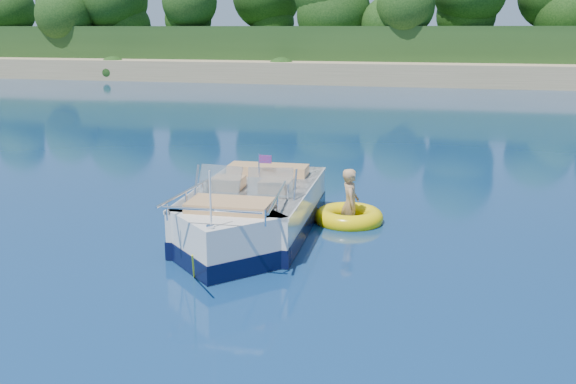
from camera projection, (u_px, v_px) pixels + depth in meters
The scene contains 6 objects.
ground at pixel (187, 253), 11.35m from camera, with size 160.00×160.00×0.00m, color #0B284D.
shoreline at pixel (411, 55), 71.04m from camera, with size 170.00×59.00×6.00m.
treeline at pixel (396, 5), 48.50m from camera, with size 150.00×7.12×8.19m.
motorboat at pixel (250, 216), 12.19m from camera, with size 2.32×6.06×2.02m.
tow_tube at pixel (349, 217), 13.16m from camera, with size 1.81×1.81×0.37m.
boy at pixel (350, 221), 13.24m from camera, with size 0.56×0.37×1.54m, color tan.
Camera 1 is at (4.35, -9.97, 3.87)m, focal length 40.00 mm.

